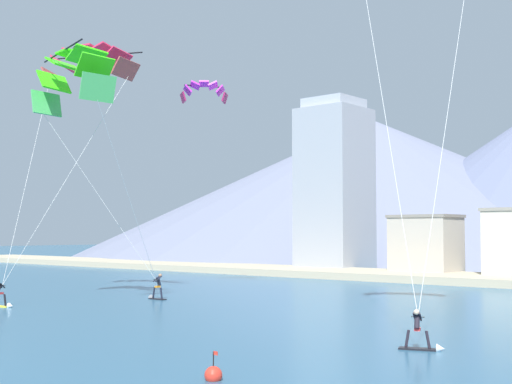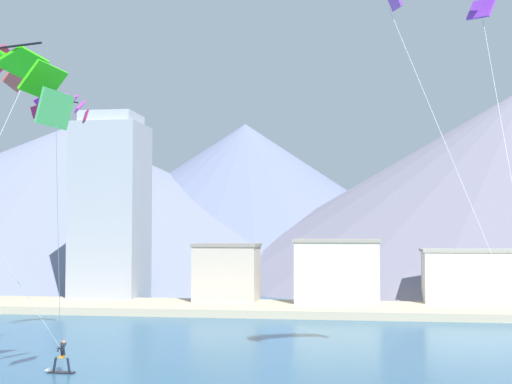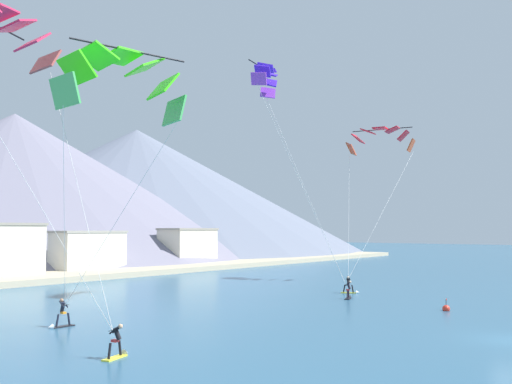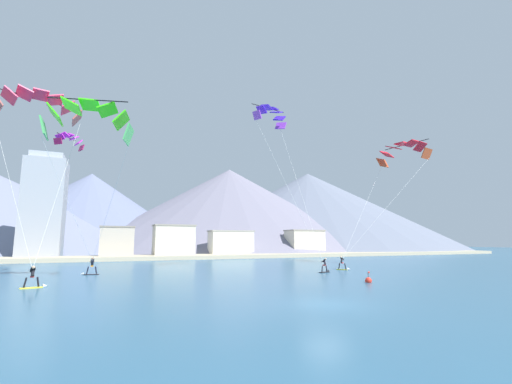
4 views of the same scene
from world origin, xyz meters
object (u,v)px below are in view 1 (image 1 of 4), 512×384
Objects in this scene: kitesurfer_near_lead at (156,291)px; parafoil_kite_near_lead at (74,74)px; parafoil_kite_distant_high_outer at (204,90)px; kitesurfer_mid_center at (423,338)px; kitesurfer_far_left at (2,299)px; parafoil_kite_far_left at (90,62)px; race_marker_buoy at (213,375)px.

parafoil_kite_near_lead is at bearing -95.96° from kitesurfer_near_lead.
parafoil_kite_distant_high_outer reaches higher than parafoil_kite_near_lead.
parafoil_kite_near_lead reaches higher than kitesurfer_mid_center.
kitesurfer_mid_center is 0.50× the size of parafoil_kite_distant_high_outer.
kitesurfer_mid_center is 27.19m from kitesurfer_far_left.
parafoil_kite_distant_high_outer is at bearing 80.04° from parafoil_kite_far_left.
kitesurfer_near_lead is 1.02× the size of kitesurfer_mid_center.
kitesurfer_mid_center is at bearing -16.94° from kitesurfer_near_lead.
parafoil_kite_distant_high_outer is (-27.54, 15.47, 15.72)m from kitesurfer_mid_center.
kitesurfer_mid_center is at bearing 4.81° from kitesurfer_far_left.
parafoil_kite_far_left is at bearing -99.96° from parafoil_kite_distant_high_outer.
race_marker_buoy is at bearing -44.43° from parafoil_kite_distant_high_outer.
race_marker_buoy is (-2.24, -9.33, -0.30)m from kitesurfer_mid_center.
parafoil_kite_far_left is 35.13m from race_marker_buoy.
kitesurfer_far_left is 0.11× the size of parafoil_kite_far_left.
parafoil_kite_far_left is at bearing 105.76° from kitesurfer_far_left.
parafoil_kite_distant_high_outer is at bearing 91.44° from kitesurfer_far_left.
parafoil_kite_distant_high_outer is 3.51× the size of race_marker_buoy.
race_marker_buoy is at bearing -15.84° from kitesurfer_far_left.
kitesurfer_near_lead is 17.35m from parafoil_kite_far_left.
parafoil_kite_distant_high_outer is at bearing 150.68° from kitesurfer_mid_center.
parafoil_kite_near_lead is 0.87× the size of parafoil_kite_far_left.
kitesurfer_near_lead is 27.28m from race_marker_buoy.
kitesurfer_near_lead is 1.02× the size of kitesurfer_far_left.
kitesurfer_mid_center is 0.12× the size of parafoil_kite_near_lead.
kitesurfer_far_left is 14.61m from parafoil_kite_near_lead.
parafoil_kite_far_left reaches higher than race_marker_buoy.
kitesurfer_far_left is at bearing -88.56° from parafoil_kite_distant_high_outer.
parafoil_kite_far_left is at bearing -161.89° from kitesurfer_near_lead.
kitesurfer_mid_center is 0.99× the size of kitesurfer_far_left.
kitesurfer_mid_center is at bearing -10.64° from parafoil_kite_far_left.
parafoil_kite_near_lead is (2.54, 3.13, 14.04)m from kitesurfer_far_left.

